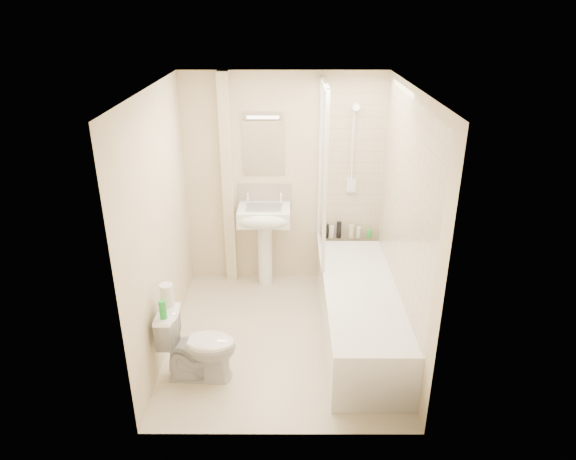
{
  "coord_description": "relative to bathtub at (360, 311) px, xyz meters",
  "views": [
    {
      "loc": [
        0.06,
        -4.21,
        3.04
      ],
      "look_at": [
        0.05,
        0.2,
        1.07
      ],
      "focal_mm": 32.0,
      "sensor_mm": 36.0,
      "label": 1
    }
  ],
  "objects": [
    {
      "name": "pedestal_sink",
      "position": [
        -0.97,
        1.0,
        0.49
      ],
      "size": [
        0.57,
        0.51,
        1.1
      ],
      "color": "white",
      "rests_on": "ground"
    },
    {
      "name": "bottle_green",
      "position": [
        0.23,
        1.14,
        0.31
      ],
      "size": [
        0.06,
        0.06,
        0.1
      ],
      "primitive_type": "cylinder",
      "color": "green",
      "rests_on": "bathtub"
    },
    {
      "name": "tile_right",
      "position": [
        0.34,
        0.0,
        1.14
      ],
      "size": [
        0.01,
        2.1,
        1.75
      ],
      "primitive_type": "cube",
      "color": "beige",
      "rests_on": "wall_right"
    },
    {
      "name": "bathtub",
      "position": [
        0.0,
        0.0,
        0.0
      ],
      "size": [
        0.7,
        2.1,
        0.55
      ],
      "color": "white",
      "rests_on": "ground"
    },
    {
      "name": "splashback",
      "position": [
        -0.97,
        1.22,
        0.74
      ],
      "size": [
        0.6,
        0.02,
        0.3
      ],
      "primitive_type": "cube",
      "color": "beige",
      "rests_on": "wall_back"
    },
    {
      "name": "toilet",
      "position": [
        -1.47,
        -0.59,
        0.04
      ],
      "size": [
        0.45,
        0.69,
        0.66
      ],
      "primitive_type": "imported",
      "rotation": [
        0.0,
        0.0,
        1.51
      ],
      "color": "white",
      "rests_on": "ground"
    },
    {
      "name": "toilet_roll_upper",
      "position": [
        -1.72,
        -0.51,
        0.53
      ],
      "size": [
        0.11,
        0.11,
        0.11
      ],
      "primitive_type": "cylinder",
      "color": "white",
      "rests_on": "toilet_roll_lower"
    },
    {
      "name": "bottle_cream",
      "position": [
        0.03,
        1.14,
        0.34
      ],
      "size": [
        0.06,
        0.06,
        0.16
      ],
      "primitive_type": "cylinder",
      "color": "beige",
      "rests_on": "bathtub"
    },
    {
      "name": "pipe_boxing",
      "position": [
        -1.37,
        1.17,
        0.91
      ],
      "size": [
        0.12,
        0.12,
        2.4
      ],
      "primitive_type": "cube",
      "color": "beige",
      "rests_on": "ground"
    },
    {
      "name": "ceiling",
      "position": [
        -0.75,
        -0.02,
        2.11
      ],
      "size": [
        2.2,
        2.5,
        0.02
      ],
      "primitive_type": "cube",
      "color": "white",
      "rests_on": "wall_back"
    },
    {
      "name": "shower_fixture",
      "position": [
        -0.0,
        1.18,
        1.26
      ],
      "size": [
        0.1,
        0.16,
        0.99
      ],
      "color": "white",
      "rests_on": "wall_back"
    },
    {
      "name": "shower_screen",
      "position": [
        -0.35,
        0.78,
        1.16
      ],
      "size": [
        0.04,
        0.92,
        1.8
      ],
      "color": "white",
      "rests_on": "bathtub"
    },
    {
      "name": "bottle_white_b",
      "position": [
        0.11,
        1.14,
        0.33
      ],
      "size": [
        0.05,
        0.05,
        0.13
      ],
      "primitive_type": "cylinder",
      "color": "silver",
      "rests_on": "bathtub"
    },
    {
      "name": "bottle_white_a",
      "position": [
        -0.2,
        1.14,
        0.33
      ],
      "size": [
        0.06,
        0.06,
        0.14
      ],
      "primitive_type": "cylinder",
      "color": "silver",
      "rests_on": "bathtub"
    },
    {
      "name": "toilet_roll_lower",
      "position": [
        -1.73,
        -0.48,
        0.43
      ],
      "size": [
        0.12,
        0.12,
        0.11
      ],
      "primitive_type": "cylinder",
      "color": "white",
      "rests_on": "toilet"
    },
    {
      "name": "mirror",
      "position": [
        -0.97,
        1.22,
        1.29
      ],
      "size": [
        0.46,
        0.01,
        0.6
      ],
      "primitive_type": "cube",
      "color": "white",
      "rests_on": "wall_back"
    },
    {
      "name": "strip_light",
      "position": [
        -0.97,
        1.2,
        1.66
      ],
      "size": [
        0.42,
        0.07,
        0.07
      ],
      "primitive_type": "cube",
      "color": "silver",
      "rests_on": "wall_back"
    },
    {
      "name": "tile_back",
      "position": [
        0.0,
        1.22,
        1.14
      ],
      "size": [
        0.7,
        0.01,
        1.75
      ],
      "primitive_type": "cube",
      "color": "beige",
      "rests_on": "wall_back"
    },
    {
      "name": "wall_back",
      "position": [
        -0.75,
        1.23,
        0.91
      ],
      "size": [
        2.2,
        0.02,
        2.4
      ],
      "primitive_type": "cube",
      "color": "beige",
      "rests_on": "ground"
    },
    {
      "name": "wall_left",
      "position": [
        -1.85,
        -0.02,
        0.91
      ],
      "size": [
        0.02,
        2.5,
        2.4
      ],
      "primitive_type": "cube",
      "color": "beige",
      "rests_on": "ground"
    },
    {
      "name": "bottle_black_a",
      "position": [
        -0.26,
        1.14,
        0.34
      ],
      "size": [
        0.05,
        0.05,
        0.16
      ],
      "primitive_type": "cylinder",
      "color": "black",
      "rests_on": "bathtub"
    },
    {
      "name": "wall_right",
      "position": [
        0.35,
        -0.02,
        0.91
      ],
      "size": [
        0.02,
        2.5,
        2.4
      ],
      "primitive_type": "cube",
      "color": "beige",
      "rests_on": "ground"
    },
    {
      "name": "floor",
      "position": [
        -0.75,
        -0.02,
        -0.29
      ],
      "size": [
        2.5,
        2.5,
        0.0
      ],
      "primitive_type": "plane",
      "color": "beige",
      "rests_on": "ground"
    },
    {
      "name": "bottle_black_b",
      "position": [
        -0.12,
        1.14,
        0.36
      ],
      "size": [
        0.06,
        0.06,
        0.19
      ],
      "primitive_type": "cylinder",
      "color": "black",
      "rests_on": "bathtub"
    },
    {
      "name": "green_bottle",
      "position": [
        -1.72,
        -0.68,
        0.45
      ],
      "size": [
        0.06,
        0.06,
        0.16
      ],
      "primitive_type": "cylinder",
      "color": "green",
      "rests_on": "toilet"
    }
  ]
}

